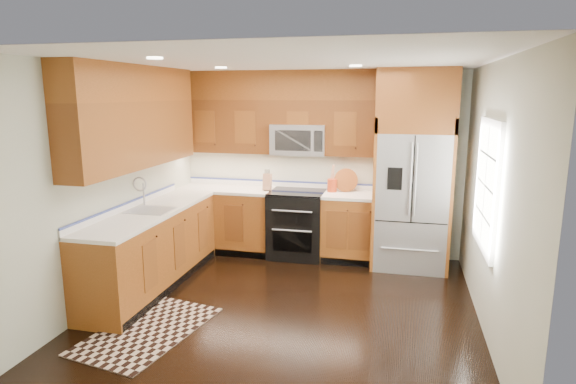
% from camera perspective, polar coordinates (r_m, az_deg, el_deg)
% --- Properties ---
extents(ground, '(4.00, 4.00, 0.00)m').
position_cam_1_polar(ground, '(5.41, -0.12, -13.39)').
color(ground, black).
rests_on(ground, ground).
extents(wall_back, '(4.00, 0.02, 2.60)m').
position_cam_1_polar(wall_back, '(6.94, 3.71, 3.39)').
color(wall_back, beige).
rests_on(wall_back, ground).
extents(wall_left, '(0.02, 4.00, 2.60)m').
position_cam_1_polar(wall_left, '(5.80, -19.74, 1.10)').
color(wall_left, beige).
rests_on(wall_left, ground).
extents(wall_right, '(0.02, 4.00, 2.60)m').
position_cam_1_polar(wall_right, '(4.95, 23.02, -0.84)').
color(wall_right, beige).
rests_on(wall_right, ground).
extents(window, '(0.04, 1.10, 1.30)m').
position_cam_1_polar(window, '(5.12, 22.49, 0.73)').
color(window, white).
rests_on(window, ground).
extents(base_cabinets, '(2.85, 3.00, 0.90)m').
position_cam_1_polar(base_cabinets, '(6.42, -9.04, -5.20)').
color(base_cabinets, '#934B1C').
rests_on(base_cabinets, ground).
extents(countertop, '(2.86, 3.01, 0.04)m').
position_cam_1_polar(countertop, '(6.35, -7.59, -0.94)').
color(countertop, white).
rests_on(countertop, base_cabinets).
extents(upper_cabinets, '(2.85, 3.00, 1.15)m').
position_cam_1_polar(upper_cabinets, '(6.30, -8.15, 9.09)').
color(upper_cabinets, brown).
rests_on(upper_cabinets, ground).
extents(range, '(0.76, 0.67, 0.95)m').
position_cam_1_polar(range, '(6.84, 1.08, -3.84)').
color(range, black).
rests_on(range, ground).
extents(microwave, '(0.76, 0.40, 0.42)m').
position_cam_1_polar(microwave, '(6.75, 1.35, 6.25)').
color(microwave, '#B2B2B7').
rests_on(microwave, ground).
extents(refrigerator, '(0.98, 0.75, 2.60)m').
position_cam_1_polar(refrigerator, '(6.48, 14.56, 2.49)').
color(refrigerator, '#B2B2B7').
rests_on(refrigerator, ground).
extents(sink_faucet, '(0.54, 0.44, 0.37)m').
position_cam_1_polar(sink_faucet, '(5.91, -16.19, -1.53)').
color(sink_faucet, '#B2B2B7').
rests_on(sink_faucet, countertop).
extents(rug, '(1.08, 1.53, 0.01)m').
position_cam_1_polar(rug, '(5.10, -16.23, -15.45)').
color(rug, black).
rests_on(rug, ground).
extents(knife_block, '(0.12, 0.15, 0.30)m').
position_cam_1_polar(knife_block, '(6.83, -2.47, 1.24)').
color(knife_block, '#B37B57').
rests_on(knife_block, countertop).
extents(utensil_crock, '(0.18, 0.18, 0.38)m').
position_cam_1_polar(utensil_crock, '(6.73, 5.25, 1.13)').
color(utensil_crock, '#A23214').
rests_on(utensil_crock, countertop).
extents(cutting_board, '(0.38, 0.38, 0.02)m').
position_cam_1_polar(cutting_board, '(6.79, 6.85, 0.15)').
color(cutting_board, brown).
rests_on(cutting_board, countertop).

